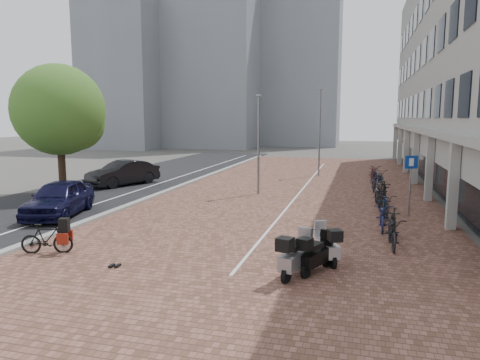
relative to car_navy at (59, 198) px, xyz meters
name	(u,v)px	position (x,y,z in m)	size (l,w,h in m)	color
ground	(194,241)	(7.01, -2.14, -0.78)	(140.00, 140.00, 0.00)	#474442
plaza_brick	(299,189)	(9.01, 9.86, -0.77)	(14.50, 42.00, 0.04)	brown
street_asphalt	(132,182)	(-1.99, 9.86, -0.77)	(8.00, 50.00, 0.03)	black
curb	(187,184)	(1.91, 9.86, -0.71)	(0.35, 42.00, 0.14)	gray
lane_line	(160,183)	(0.01, 9.86, -0.75)	(0.12, 44.00, 0.00)	white
parking_line	(303,189)	(9.21, 9.86, -0.74)	(0.10, 30.00, 0.00)	white
bg_towers	(223,50)	(-7.33, 46.80, 13.19)	(33.00, 23.00, 32.00)	gray
car_navy	(59,198)	(0.00, 0.00, 0.00)	(1.83, 4.56, 1.55)	black
car_dark	(123,173)	(-1.85, 8.52, 0.00)	(1.64, 4.70, 1.55)	black
hero_bike	(47,238)	(3.14, -4.71, -0.28)	(1.65, 0.93, 1.12)	black
shoes	(114,267)	(5.86, -5.35, -0.73)	(0.34, 0.28, 0.09)	black
scooter_front	(296,254)	(10.88, -4.62, -0.16)	(0.56, 1.79, 1.23)	gray
scooter_mid	(317,253)	(11.38, -4.23, -0.22)	(0.51, 1.63, 1.12)	black
scooter_back	(326,243)	(11.56, -3.25, -0.20)	(0.52, 1.67, 1.15)	#B6B6BB
parking_sign	(411,176)	(14.51, 3.79, 1.00)	(0.53, 0.22, 2.62)	slate
lamp_near	(258,146)	(7.06, 7.47, 1.92)	(0.12, 0.12, 5.39)	gray
lamp_far	(320,133)	(9.54, 16.26, 2.35)	(0.12, 0.12, 6.25)	gray
street_tree	(62,113)	(-3.05, 4.58, 3.70)	(4.84, 4.84, 7.04)	#382619
bike_row	(380,192)	(13.45, 6.91, -0.26)	(1.26, 18.12, 1.05)	black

